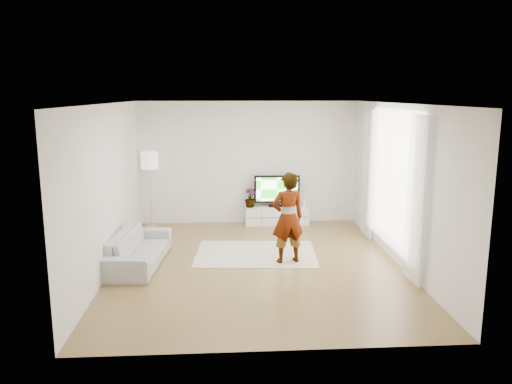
{
  "coord_description": "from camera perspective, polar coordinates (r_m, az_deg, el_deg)",
  "views": [
    {
      "loc": [
        -0.55,
        -8.34,
        2.96
      ],
      "look_at": [
        0.01,
        0.4,
        1.23
      ],
      "focal_mm": 35.0,
      "sensor_mm": 36.0,
      "label": 1
    }
  ],
  "objects": [
    {
      "name": "player",
      "position": [
        8.79,
        3.64,
        -2.95
      ],
      "size": [
        0.66,
        0.51,
        1.62
      ],
      "primitive_type": "imported",
      "rotation": [
        0.0,
        0.0,
        3.37
      ],
      "color": "#334772",
      "rests_on": "rug"
    },
    {
      "name": "wall_left",
      "position": [
        8.71,
        -16.56,
        0.38
      ],
      "size": [
        0.02,
        6.0,
        2.8
      ],
      "primitive_type": "cube",
      "color": "silver",
      "rests_on": "floor"
    },
    {
      "name": "wall_right",
      "position": [
        9.02,
        16.13,
        0.77
      ],
      "size": [
        0.02,
        6.0,
        2.8
      ],
      "primitive_type": "cube",
      "color": "silver",
      "rests_on": "floor"
    },
    {
      "name": "window",
      "position": [
        9.28,
        15.42,
        1.41
      ],
      "size": [
        0.01,
        2.6,
        2.5
      ],
      "primitive_type": "cube",
      "color": "white",
      "rests_on": "wall_right"
    },
    {
      "name": "floor",
      "position": [
        8.87,
        0.08,
        -8.32
      ],
      "size": [
        6.0,
        6.0,
        0.0
      ],
      "primitive_type": "plane",
      "color": "olive",
      "rests_on": "ground"
    },
    {
      "name": "curtain_near",
      "position": [
        8.08,
        17.81,
        -0.87
      ],
      "size": [
        0.04,
        0.7,
        2.6
      ],
      "primitive_type": "cube",
      "color": "white",
      "rests_on": "floor"
    },
    {
      "name": "potted_plant",
      "position": [
        11.37,
        -0.68,
        -0.67
      ],
      "size": [
        0.29,
        0.29,
        0.44
      ],
      "primitive_type": "imported",
      "rotation": [
        0.0,
        0.0,
        0.24
      ],
      "color": "#3F7238",
      "rests_on": "media_console"
    },
    {
      "name": "rug",
      "position": [
        9.45,
        -0.03,
        -7.04
      ],
      "size": [
        2.34,
        1.76,
        0.01
      ],
      "primitive_type": "cube",
      "rotation": [
        0.0,
        0.0,
        -0.07
      ],
      "color": "beige",
      "rests_on": "floor"
    },
    {
      "name": "curtain_far",
      "position": [
        10.5,
        12.69,
        2.08
      ],
      "size": [
        0.04,
        0.7,
        2.6
      ],
      "primitive_type": "cube",
      "color": "white",
      "rests_on": "floor"
    },
    {
      "name": "game_console",
      "position": [
        11.52,
        5.56,
        -1.16
      ],
      "size": [
        0.06,
        0.15,
        0.2
      ],
      "rotation": [
        0.0,
        0.0,
        -0.11
      ],
      "color": "white",
      "rests_on": "media_console"
    },
    {
      "name": "floor_lamp",
      "position": [
        11.27,
        -12.05,
        3.18
      ],
      "size": [
        0.38,
        0.38,
        1.7
      ],
      "color": "silver",
      "rests_on": "floor"
    },
    {
      "name": "ceiling",
      "position": [
        8.36,
        0.08,
        10.07
      ],
      "size": [
        6.0,
        6.0,
        0.0
      ],
      "primitive_type": "plane",
      "color": "white",
      "rests_on": "wall_back"
    },
    {
      "name": "wall_front",
      "position": [
        5.6,
        2.1,
        -5.04
      ],
      "size": [
        5.0,
        0.02,
        2.8
      ],
      "primitive_type": "cube",
      "color": "silver",
      "rests_on": "floor"
    },
    {
      "name": "wall_back",
      "position": [
        11.47,
        -0.91,
        3.36
      ],
      "size": [
        5.0,
        0.02,
        2.8
      ],
      "primitive_type": "cube",
      "color": "silver",
      "rests_on": "floor"
    },
    {
      "name": "television",
      "position": [
        11.41,
        2.41,
        0.26
      ],
      "size": [
        1.04,
        0.2,
        0.72
      ],
      "color": "black",
      "rests_on": "media_console"
    },
    {
      "name": "sofa",
      "position": [
        9.04,
        -13.26,
        -6.31
      ],
      "size": [
        0.96,
        2.06,
        0.58
      ],
      "primitive_type": "imported",
      "rotation": [
        0.0,
        0.0,
        1.48
      ],
      "color": "#AFAFAA",
      "rests_on": "floor"
    },
    {
      "name": "media_console",
      "position": [
        11.51,
        2.4,
        -2.69
      ],
      "size": [
        1.45,
        0.41,
        0.41
      ],
      "color": "white",
      "rests_on": "floor"
    }
  ]
}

